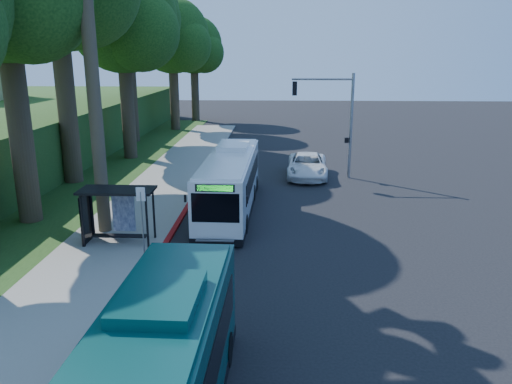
{
  "coord_description": "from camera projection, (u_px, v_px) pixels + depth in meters",
  "views": [
    {
      "loc": [
        -0.13,
        -23.44,
        8.12
      ],
      "look_at": [
        -1.16,
        1.0,
        1.39
      ],
      "focal_mm": 35.0,
      "sensor_mm": 36.0,
      "label": 1
    }
  ],
  "objects": [
    {
      "name": "ground",
      "position": [
        279.0,
        225.0,
        24.72
      ],
      "size": [
        140.0,
        140.0,
        0.0
      ],
      "primitive_type": "plane",
      "color": "black",
      "rests_on": "ground"
    },
    {
      "name": "sidewalk",
      "position": [
        133.0,
        221.0,
        25.01
      ],
      "size": [
        4.5,
        70.0,
        0.12
      ],
      "primitive_type": "cube",
      "color": "gray",
      "rests_on": "ground"
    },
    {
      "name": "red_curb",
      "position": [
        160.0,
        252.0,
        21.06
      ],
      "size": [
        0.25,
        30.0,
        0.13
      ],
      "primitive_type": "cube",
      "color": "maroon",
      "rests_on": "ground"
    },
    {
      "name": "grass_verge",
      "position": [
        63.0,
        194.0,
        30.06
      ],
      "size": [
        8.0,
        70.0,
        0.06
      ],
      "primitive_type": "cube",
      "color": "#234719",
      "rests_on": "ground"
    },
    {
      "name": "bus_shelter",
      "position": [
        113.0,
        205.0,
        21.79
      ],
      "size": [
        3.2,
        1.51,
        2.55
      ],
      "color": "black",
      "rests_on": "ground"
    },
    {
      "name": "stop_sign_pole",
      "position": [
        142.0,
        214.0,
        19.58
      ],
      "size": [
        0.35,
        0.06,
        3.17
      ],
      "color": "gray",
      "rests_on": "ground"
    },
    {
      "name": "traffic_signal_pole",
      "position": [
        336.0,
        113.0,
        33.03
      ],
      "size": [
        4.1,
        0.3,
        7.0
      ],
      "color": "gray",
      "rests_on": "ground"
    },
    {
      "name": "tree_2",
      "position": [
        123.0,
        23.0,
        37.82
      ],
      "size": [
        8.82,
        8.4,
        15.12
      ],
      "color": "#382B1E",
      "rests_on": "ground"
    },
    {
      "name": "tree_3",
      "position": [
        127.0,
        11.0,
        45.21
      ],
      "size": [
        10.08,
        9.6,
        17.28
      ],
      "color": "#382B1E",
      "rests_on": "ground"
    },
    {
      "name": "tree_4",
      "position": [
        173.0,
        39.0,
        53.42
      ],
      "size": [
        8.4,
        8.0,
        14.14
      ],
      "color": "#382B1E",
      "rests_on": "ground"
    },
    {
      "name": "tree_5",
      "position": [
        194.0,
        48.0,
        61.29
      ],
      "size": [
        7.35,
        7.0,
        12.86
      ],
      "color": "#382B1E",
      "rests_on": "ground"
    },
    {
      "name": "white_bus",
      "position": [
        230.0,
        181.0,
        26.66
      ],
      "size": [
        2.6,
        11.14,
        3.31
      ],
      "rotation": [
        0.0,
        0.0,
        -0.02
      ],
      "color": "white",
      "rests_on": "ground"
    },
    {
      "name": "pickup",
      "position": [
        307.0,
        166.0,
        34.2
      ],
      "size": [
        2.94,
        5.87,
        1.59
      ],
      "primitive_type": "imported",
      "rotation": [
        0.0,
        0.0,
        -0.05
      ],
      "color": "white",
      "rests_on": "ground"
    }
  ]
}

